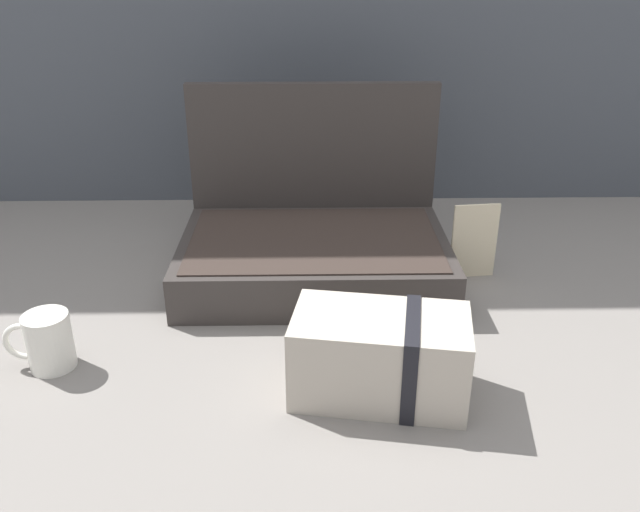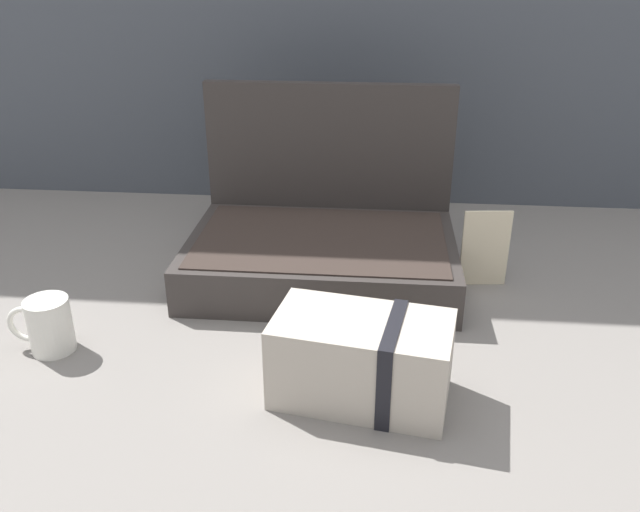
% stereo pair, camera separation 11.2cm
% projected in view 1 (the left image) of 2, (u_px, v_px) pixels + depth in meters
% --- Properties ---
extents(ground_plane, '(6.00, 6.00, 0.00)m').
position_uv_depth(ground_plane, '(325.00, 305.00, 1.18)').
color(ground_plane, slate).
extents(open_suitcase, '(0.50, 0.36, 0.34)m').
position_uv_depth(open_suitcase, '(314.00, 238.00, 1.28)').
color(open_suitcase, '#332D2B').
rests_on(open_suitcase, ground_plane).
extents(cream_toiletry_bag, '(0.26, 0.17, 0.13)m').
position_uv_depth(cream_toiletry_bag, '(382.00, 356.00, 0.93)').
color(cream_toiletry_bag, '#B2A899').
rests_on(cream_toiletry_bag, ground_plane).
extents(coffee_mug, '(0.10, 0.07, 0.09)m').
position_uv_depth(coffee_mug, '(47.00, 341.00, 0.99)').
color(coffee_mug, silver).
rests_on(coffee_mug, ground_plane).
extents(info_card_left, '(0.09, 0.01, 0.15)m').
position_uv_depth(info_card_left, '(474.00, 241.00, 1.26)').
color(info_card_left, beige).
rests_on(info_card_left, ground_plane).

